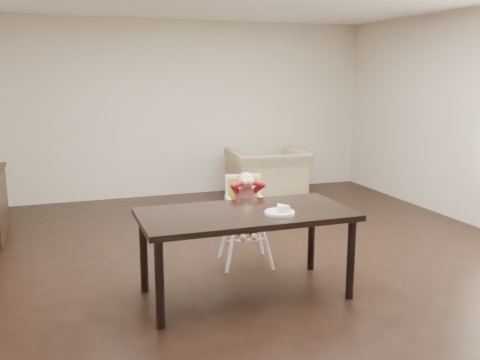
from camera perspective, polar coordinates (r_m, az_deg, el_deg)
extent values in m
plane|color=black|center=(5.45, 3.19, -9.15)|extent=(7.00, 7.00, 0.00)
cube|color=#BDB39D|center=(8.46, -5.85, 7.54)|extent=(6.00, 0.02, 2.70)
cube|color=black|center=(4.55, 0.60, -3.69)|extent=(1.80, 0.90, 0.05)
cylinder|color=black|center=(4.13, -8.57, -10.93)|extent=(0.07, 0.07, 0.70)
cylinder|color=black|center=(4.69, 11.74, -8.29)|extent=(0.07, 0.07, 0.70)
cylinder|color=black|center=(4.82, -10.24, -7.70)|extent=(0.07, 0.07, 0.70)
cylinder|color=black|center=(5.30, 7.63, -5.83)|extent=(0.07, 0.07, 0.70)
cylinder|color=white|center=(5.24, -0.95, -7.07)|extent=(0.04, 0.04, 0.50)
cylinder|color=white|center=(5.31, 2.88, -6.83)|extent=(0.04, 0.04, 0.50)
cylinder|color=white|center=(5.58, -1.59, -5.92)|extent=(0.04, 0.04, 0.50)
cylinder|color=white|center=(5.64, 2.01, -5.72)|extent=(0.04, 0.04, 0.50)
cube|color=white|center=(5.37, 0.59, -3.82)|extent=(0.40, 0.37, 0.04)
cube|color=#A3B717|center=(5.36, 0.59, -3.50)|extent=(0.32, 0.31, 0.03)
cube|color=white|center=(5.45, 0.31, -1.36)|extent=(0.36, 0.10, 0.38)
cube|color=#A3B717|center=(5.43, 0.36, -1.51)|extent=(0.30, 0.06, 0.34)
cube|color=black|center=(5.35, -0.11, -1.69)|extent=(0.05, 0.16, 0.02)
cube|color=black|center=(5.37, 1.11, -1.64)|extent=(0.05, 0.16, 0.02)
cylinder|color=#B31418|center=(5.33, 0.60, -2.10)|extent=(0.23, 0.23, 0.24)
sphere|color=beige|center=(5.27, 0.64, -0.06)|extent=(0.18, 0.18, 0.16)
ellipsoid|color=brown|center=(5.28, 0.59, 0.17)|extent=(0.19, 0.18, 0.12)
sphere|color=beige|center=(5.18, 0.49, -0.21)|extent=(0.08, 0.08, 0.07)
sphere|color=beige|center=(5.19, 1.17, -0.18)|extent=(0.08, 0.08, 0.07)
cylinder|color=white|center=(4.48, 4.25, -3.53)|extent=(0.32, 0.32, 0.02)
torus|color=white|center=(4.48, 4.25, -3.40)|extent=(0.32, 0.32, 0.01)
imported|color=#9A8962|center=(8.24, 2.98, 1.52)|extent=(1.18, 0.80, 1.00)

